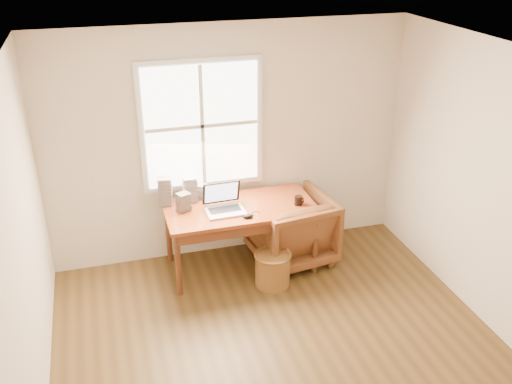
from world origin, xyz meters
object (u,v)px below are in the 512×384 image
armchair (291,229)px  coffee_mug (298,200)px  desk (240,208)px  cd_stack_a (190,189)px  laptop (225,201)px  wicker_stool (273,269)px

armchair → coffee_mug: (0.02, -0.13, 0.41)m
desk → cd_stack_a: cd_stack_a is taller
coffee_mug → cd_stack_a: (-1.09, 0.41, 0.09)m
desk → laptop: size_ratio=4.13×
armchair → laptop: laptop is taller
armchair → coffee_mug: coffee_mug is taller
desk → cd_stack_a: bearing=150.1°
cd_stack_a → laptop: bearing=-51.0°
coffee_mug → cd_stack_a: 1.17m
wicker_stool → laptop: laptop is taller
desk → laptop: bearing=-153.0°
laptop → desk: bearing=25.2°
armchair → laptop: size_ratio=2.20×
desk → wicker_stool: bearing=-61.7°
desk → wicker_stool: size_ratio=4.39×
armchair → laptop: bearing=-0.8°
cd_stack_a → armchair: bearing=-14.5°
laptop → cd_stack_a: bearing=127.1°
armchair → cd_stack_a: cd_stack_a is taller
desk → armchair: 0.68m
desk → coffee_mug: bearing=-12.3°
wicker_stool → coffee_mug: (0.38, 0.30, 0.62)m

